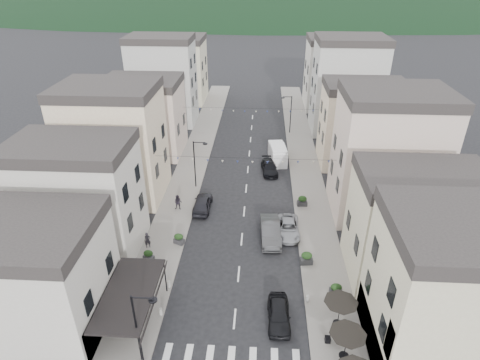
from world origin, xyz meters
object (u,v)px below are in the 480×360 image
(parked_car_d, at_px, (269,167))
(parked_car_e, at_px, (202,203))
(parked_car_b, at_px, (270,231))
(pedestrian_b, at_px, (178,202))
(delivery_van, at_px, (278,153))
(parked_car_c, at_px, (288,228))
(parked_car_a, at_px, (279,314))
(pedestrian_a, at_px, (148,240))

(parked_car_d, relative_size, parked_car_e, 1.02)
(parked_car_b, xyz_separation_m, parked_car_e, (-7.40, 4.86, -0.09))
(parked_car_b, bearing_deg, pedestrian_b, 152.26)
(parked_car_d, bearing_deg, parked_car_e, -134.98)
(delivery_van, distance_m, pedestrian_b, 17.01)
(pedestrian_b, bearing_deg, parked_car_c, -14.78)
(pedestrian_b, bearing_deg, parked_car_d, 45.82)
(parked_car_b, relative_size, pedestrian_b, 2.97)
(parked_car_a, relative_size, parked_car_d, 0.90)
(parked_car_c, bearing_deg, parked_car_a, -96.16)
(parked_car_e, bearing_deg, parked_car_b, 147.33)
(pedestrian_a, bearing_deg, parked_car_b, -9.65)
(parked_car_b, height_order, pedestrian_b, pedestrian_b)
(parked_car_a, bearing_deg, parked_car_c, 82.49)
(parked_car_a, height_order, parked_car_e, parked_car_e)
(parked_car_d, distance_m, pedestrian_b, 13.88)
(parked_car_a, xyz_separation_m, parked_car_c, (1.25, 11.27, -0.06))
(parked_car_e, distance_m, pedestrian_a, 8.23)
(pedestrian_b, bearing_deg, parked_car_a, -52.58)
(parked_car_a, xyz_separation_m, parked_car_e, (-7.95, 15.17, 0.06))
(parked_car_b, bearing_deg, parked_car_d, 86.50)
(parked_car_c, bearing_deg, pedestrian_b, 163.42)
(delivery_van, height_order, pedestrian_b, delivery_van)
(parked_car_d, xyz_separation_m, pedestrian_a, (-11.62, -16.33, 0.26))
(parked_car_e, bearing_deg, parked_car_c, 157.64)
(parked_car_b, distance_m, parked_car_c, 2.05)
(delivery_van, bearing_deg, parked_car_d, -115.73)
(parked_car_c, xyz_separation_m, pedestrian_b, (-11.80, 3.55, 0.35))
(parked_car_a, xyz_separation_m, delivery_van, (0.56, 27.70, 0.46))
(parked_car_b, distance_m, delivery_van, 17.42)
(parked_car_b, height_order, parked_car_e, parked_car_b)
(parked_car_d, distance_m, delivery_van, 3.48)
(parked_car_c, relative_size, delivery_van, 0.90)
(delivery_van, distance_m, pedestrian_a, 23.36)
(parked_car_c, bearing_deg, parked_car_b, -151.87)
(parked_car_a, height_order, parked_car_d, parked_car_a)
(parked_car_b, xyz_separation_m, pedestrian_a, (-11.62, -2.21, 0.07))
(pedestrian_a, bearing_deg, parked_car_e, 38.74)
(parked_car_b, height_order, parked_car_d, parked_car_b)
(parked_car_d, xyz_separation_m, parked_car_e, (-7.40, -9.27, 0.10))
(delivery_van, bearing_deg, parked_car_e, -131.09)
(parked_car_d, bearing_deg, parked_car_a, -95.07)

